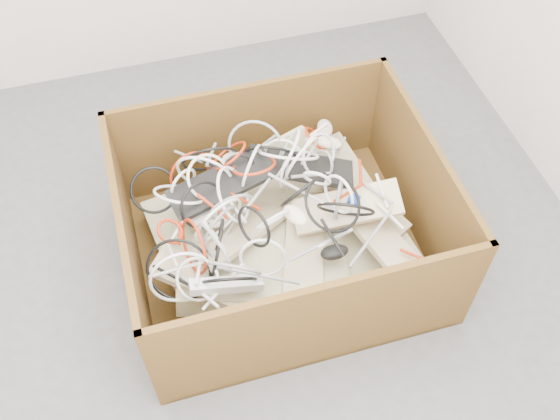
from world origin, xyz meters
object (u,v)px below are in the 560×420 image
object	(u,v)px
cardboard_box	(277,239)
power_strip_left	(221,202)
power_strip_right	(226,285)
vga_plug	(354,199)

from	to	relation	value
cardboard_box	power_strip_left	distance (m)	0.30
cardboard_box	power_strip_right	xyz separation A→B (m)	(-0.26, -0.27, 0.20)
vga_plug	cardboard_box	bearing A→B (deg)	-154.94
power_strip_right	vga_plug	bearing A→B (deg)	27.44
cardboard_box	vga_plug	xyz separation A→B (m)	(0.29, -0.04, 0.20)
power_strip_left	vga_plug	bearing A→B (deg)	-35.72
power_strip_right	vga_plug	distance (m)	0.60
power_strip_right	vga_plug	size ratio (longest dim) A/B	5.73
power_strip_left	cardboard_box	bearing A→B (deg)	-43.92
cardboard_box	vga_plug	size ratio (longest dim) A/B	26.51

